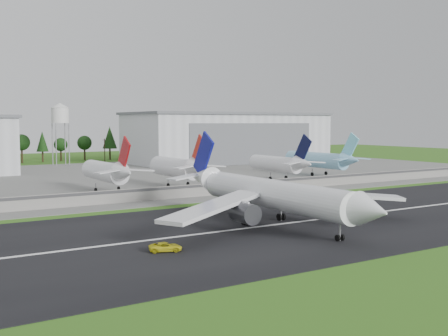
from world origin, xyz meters
TOP-DOWN VIEW (x-y plane):
  - ground at (0.00, 0.00)m, footprint 600.00×600.00m
  - runway at (0.00, 10.00)m, footprint 320.00×60.00m
  - runway_centerline at (0.00, 10.00)m, footprint 220.00×1.00m
  - apron at (0.00, 120.00)m, footprint 320.00×150.00m
  - blast_fence at (0.00, 54.99)m, footprint 240.00×0.61m
  - hangar_east at (75.00, 164.92)m, footprint 102.00×47.00m
  - water_tower at (-5.00, 185.00)m, footprint 8.40×8.40m
  - utility_poles at (0.00, 200.00)m, footprint 230.00×3.00m
  - treeline at (0.00, 215.00)m, footprint 320.00×16.00m
  - main_airliner at (-14.30, 9.56)m, footprint 57.27×59.13m
  - ground_vehicle at (-42.52, 0.91)m, footprint 5.73×3.98m
  - parked_jet_red_a at (-22.87, 76.56)m, footprint 7.36×31.29m
  - parked_jet_red_b at (0.40, 76.59)m, footprint 7.36×31.29m
  - parked_jet_navy at (40.04, 76.53)m, footprint 7.36×31.29m
  - parked_jet_skyblue at (63.65, 81.57)m, footprint 7.36×37.29m

SIDE VIEW (x-z plane):
  - ground at x=0.00m, z-range 0.00..0.00m
  - utility_poles at x=0.00m, z-range -6.00..6.00m
  - treeline at x=0.00m, z-range -11.00..11.00m
  - runway at x=0.00m, z-range 0.00..0.10m
  - apron at x=0.00m, z-range 0.00..0.10m
  - runway_centerline at x=0.00m, z-range 0.10..0.12m
  - ground_vehicle at x=-42.52m, z-range 0.10..1.55m
  - blast_fence at x=0.00m, z-range 0.06..3.56m
  - main_airliner at x=-14.30m, z-range -4.19..13.98m
  - parked_jet_navy at x=40.04m, z-range -2.24..14.27m
  - parked_jet_red_a at x=-22.87m, z-range -2.17..14.51m
  - parked_jet_skyblue at x=63.65m, z-range -2.18..14.59m
  - parked_jet_red_b at x=0.40m, z-range -2.08..14.81m
  - hangar_east at x=75.00m, z-range 0.03..25.23m
  - water_tower at x=-5.00m, z-range 9.85..39.25m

